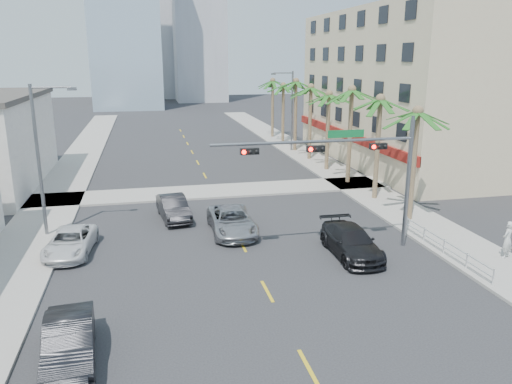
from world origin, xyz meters
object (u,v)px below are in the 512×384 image
traffic_signal_mast (355,161)px  car_lane_center (232,221)px  pedestrian (507,240)px  car_parked_far (70,242)px  car_parked_mid (69,342)px  car_lane_right (351,242)px  car_lane_left (173,208)px

traffic_signal_mast → car_lane_center: traffic_signal_mast is taller
pedestrian → car_parked_far: bearing=-41.6°
car_parked_mid → car_lane_center: 14.39m
pedestrian → car_lane_right: bearing=-44.2°
car_lane_center → pedestrian: (13.44, -7.35, 0.38)m
car_lane_left → pedestrian: (16.76, -10.95, 0.38)m
traffic_signal_mast → pedestrian: bearing=-22.7°
car_lane_center → traffic_signal_mast: bearing=-34.9°
traffic_signal_mast → car_lane_right: traffic_signal_mast is taller
car_parked_far → car_lane_right: 15.29m
car_parked_far → pedestrian: size_ratio=2.43×
car_parked_mid → car_lane_left: bearing=68.6°
traffic_signal_mast → car_parked_mid: (-13.86, -7.82, -4.28)m
car_lane_center → car_lane_left: bearing=133.0°
traffic_signal_mast → car_lane_center: (-6.00, 4.24, -4.29)m
traffic_signal_mast → car_lane_left: 12.91m
car_parked_mid → car_lane_right: size_ratio=0.89×
car_lane_center → pedestrian: 15.32m
car_parked_mid → car_lane_left: car_parked_mid is taller
traffic_signal_mast → pedestrian: 8.96m
car_parked_mid → car_lane_right: 15.31m
car_lane_center → car_lane_right: bearing=-40.6°
traffic_signal_mast → car_lane_center: bearing=144.8°
car_lane_right → pedestrian: bearing=-16.8°
car_parked_mid → car_lane_right: bearing=22.5°
car_parked_far → traffic_signal_mast: bearing=-4.7°
traffic_signal_mast → car_lane_center: size_ratio=2.00×
car_parked_mid → car_lane_right: car_parked_mid is taller
pedestrian → car_lane_left: bearing=-60.0°
car_parked_mid → car_parked_far: 10.73m
car_lane_left → car_lane_center: bearing=-54.6°
traffic_signal_mast → car_lane_left: traffic_signal_mast is taller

